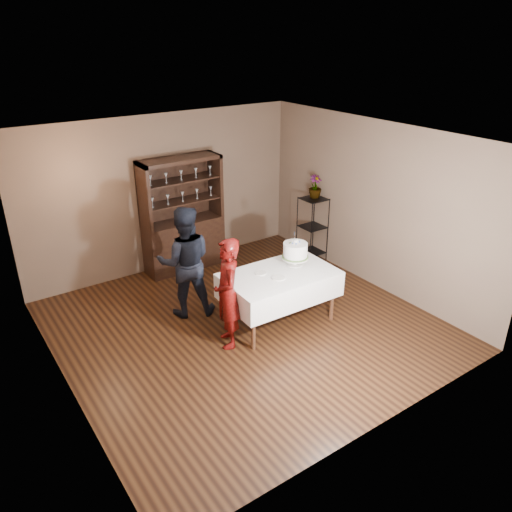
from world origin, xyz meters
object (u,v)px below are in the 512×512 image
object	(u,v)px
woman	(228,293)
cake	(295,251)
plant_etagere	(312,227)
potted_plant	(315,187)
cake_table	(279,285)
man	(185,262)
china_hutch	(183,233)

from	to	relation	value
woman	cake	distance (m)	1.27
plant_etagere	potted_plant	world-z (taller)	potted_plant
cake_table	woman	distance (m)	0.91
woman	potted_plant	xyz separation A→B (m)	(2.74, 1.46, 0.62)
plant_etagere	potted_plant	bearing A→B (deg)	33.22
man	woman	bearing A→B (deg)	118.28
plant_etagere	woman	bearing A→B (deg)	-152.09
china_hutch	cake_table	world-z (taller)	china_hutch
man	china_hutch	bearing A→B (deg)	-92.13
cake_table	cake	world-z (taller)	cake
woman	cake	bearing A→B (deg)	117.84
cake_table	potted_plant	bearing A→B (deg)	37.35
man	potted_plant	size ratio (longest dim) A/B	4.15
woman	potted_plant	size ratio (longest dim) A/B	3.78
woman	man	world-z (taller)	man
man	potted_plant	xyz separation A→B (m)	(2.82, 0.41, 0.54)
plant_etagere	cake	size ratio (longest dim) A/B	2.22
china_hutch	potted_plant	bearing A→B (deg)	-25.82
man	cake	bearing A→B (deg)	169.24
cake_table	man	size ratio (longest dim) A/B	0.96
cake	plant_etagere	bearing A→B (deg)	41.56
plant_etagere	man	bearing A→B (deg)	-172.05
cake_table	woman	world-z (taller)	woman
cake_table	cake	size ratio (longest dim) A/B	2.99
cake	potted_plant	distance (m)	2.04
cake_table	woman	bearing A→B (deg)	-177.16
potted_plant	woman	bearing A→B (deg)	-152.01
china_hutch	man	xyz separation A→B (m)	(-0.70, -1.44, 0.18)
plant_etagere	potted_plant	size ratio (longest dim) A/B	2.94
plant_etagere	cake	xyz separation A→B (m)	(-1.46, -1.30, 0.36)
china_hutch	cake	world-z (taller)	china_hutch
plant_etagere	cake_table	world-z (taller)	plant_etagere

